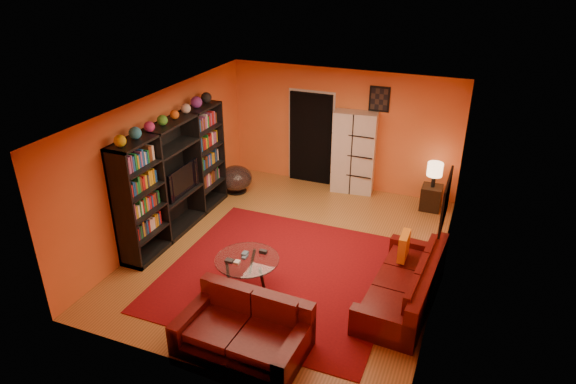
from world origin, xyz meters
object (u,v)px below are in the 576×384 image
at_px(entertainment_unit, 175,177).
at_px(tv, 179,180).
at_px(sofa, 408,286).
at_px(loveseat, 246,329).
at_px(bowl_chair, 236,178).
at_px(coffee_table, 247,262).
at_px(storage_cabinet, 354,153).
at_px(table_lamp, 435,170).
at_px(side_table, 431,198).

bearing_deg(entertainment_unit, tv, 42.79).
relative_size(sofa, loveseat, 1.31).
relative_size(entertainment_unit, bowl_chair, 4.23).
bearing_deg(loveseat, coffee_table, 27.51).
bearing_deg(storage_cabinet, bowl_chair, -163.19).
distance_m(entertainment_unit, bowl_chair, 1.98).
bearing_deg(table_lamp, side_table, 0.00).
distance_m(sofa, bowl_chair, 4.82).
height_order(tv, table_lamp, tv).
distance_m(loveseat, coffee_table, 1.34).
bearing_deg(storage_cabinet, loveseat, -96.27).
bearing_deg(coffee_table, entertainment_unit, 149.25).
xyz_separation_m(tv, side_table, (4.27, 2.51, -0.74)).
height_order(storage_cabinet, table_lamp, storage_cabinet).
distance_m(tv, table_lamp, 4.96).
bearing_deg(side_table, entertainment_unit, -149.37).
bearing_deg(table_lamp, tv, -149.54).
xyz_separation_m(coffee_table, table_lamp, (2.30, 3.76, 0.40)).
relative_size(tv, bowl_chair, 1.32).
bearing_deg(sofa, side_table, 95.38).
bearing_deg(table_lamp, loveseat, -109.32).
xyz_separation_m(tv, storage_cabinet, (2.56, 2.75, -0.10)).
height_order(tv, side_table, tv).
xyz_separation_m(entertainment_unit, side_table, (4.32, 2.56, -0.80)).
xyz_separation_m(entertainment_unit, sofa, (4.41, -0.66, -0.77)).
relative_size(coffee_table, bowl_chair, 1.41).
distance_m(entertainment_unit, sofa, 4.53).
height_order(entertainment_unit, sofa, entertainment_unit).
bearing_deg(side_table, sofa, -88.42).
bearing_deg(coffee_table, sofa, 12.83).
relative_size(entertainment_unit, coffee_table, 3.00).
bearing_deg(coffee_table, side_table, 58.57).
relative_size(tv, sofa, 0.41).
bearing_deg(loveseat, table_lamp, -16.58).
bearing_deg(table_lamp, storage_cabinet, 172.03).
relative_size(tv, coffee_table, 0.94).
xyz_separation_m(storage_cabinet, bowl_chair, (-2.33, -0.98, -0.58)).
relative_size(sofa, bowl_chair, 3.20).
xyz_separation_m(sofa, table_lamp, (-0.09, 3.22, 0.58)).
height_order(tv, sofa, tv).
relative_size(coffee_table, side_table, 2.00).
height_order(coffee_table, bowl_chair, bowl_chair).
distance_m(entertainment_unit, storage_cabinet, 3.83).
height_order(sofa, side_table, sofa).
bearing_deg(storage_cabinet, sofa, -68.43).
xyz_separation_m(sofa, coffee_table, (-2.39, -0.54, 0.17)).
distance_m(entertainment_unit, coffee_table, 2.43).
height_order(loveseat, storage_cabinet, storage_cabinet).
distance_m(entertainment_unit, tv, 0.09).
relative_size(entertainment_unit, side_table, 6.00).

